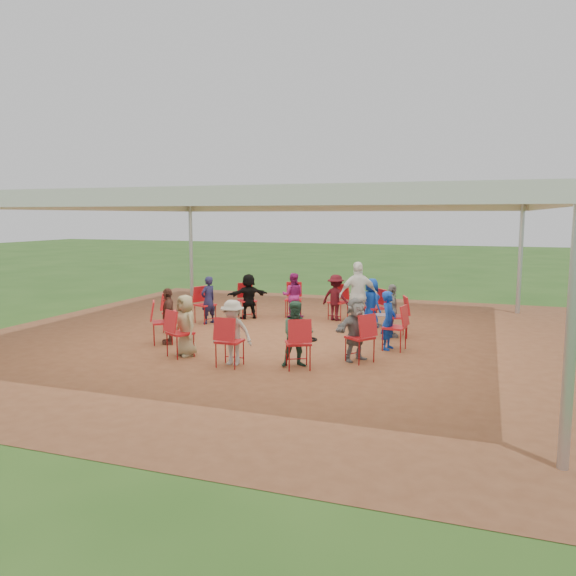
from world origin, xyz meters
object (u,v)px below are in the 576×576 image
(person_seated_7, at_px, (186,325))
(standing_person, at_px, (358,295))
(chair_5, at_px, (205,305))
(laptop, at_px, (384,312))
(chair_0, at_px, (397,317))
(person_seated_3, at_px, (293,295))
(chair_2, at_px, (338,302))
(person_seated_0, at_px, (392,311))
(person_seated_10, at_px, (356,329))
(chair_1, at_px, (375,308))
(cable_coil, at_px, (310,339))
(chair_4, at_px, (247,301))
(chair_7, at_px, (163,323))
(person_seated_9, at_px, (297,334))
(chair_8, at_px, (180,333))
(chair_3, at_px, (293,300))
(person_seated_4, at_px, (249,296))
(chair_6, at_px, (174,313))
(person_seated_5, at_px, (208,300))
(person_seated_6, at_px, (168,316))
(chair_10, at_px, (298,343))
(chair_9, at_px, (230,341))
(chair_12, at_px, (394,328))
(person_seated_8, at_px, (233,332))
(person_seated_11, at_px, (389,320))
(person_seated_2, at_px, (336,298))
(chair_11, at_px, (360,338))

(person_seated_7, distance_m, standing_person, 4.39)
(chair_5, distance_m, laptop, 4.46)
(chair_0, relative_size, chair_5, 1.00)
(chair_0, relative_size, person_seated_3, 0.77)
(chair_2, xyz_separation_m, person_seated_0, (1.62, -1.62, 0.14))
(chair_0, xyz_separation_m, person_seated_10, (-0.41, -2.25, 0.14))
(person_seated_3, height_order, standing_person, standing_person)
(chair_1, bearing_deg, cable_coil, 104.51)
(chair_2, bearing_deg, chair_4, 27.69)
(chair_7, height_order, person_seated_9, person_seated_9)
(chair_2, xyz_separation_m, chair_8, (-1.84, -4.65, 0.00))
(chair_3, bearing_deg, cable_coil, 103.00)
(person_seated_4, bearing_deg, chair_6, 25.03)
(chair_4, height_order, person_seated_7, person_seated_7)
(chair_1, xyz_separation_m, chair_2, (-1.06, 0.58, 0.00))
(person_seated_5, bearing_deg, person_seated_9, 69.23)
(person_seated_6, height_order, person_seated_9, same)
(person_seated_5, relative_size, person_seated_10, 1.00)
(chair_8, xyz_separation_m, standing_person, (2.57, 3.70, 0.34))
(chair_6, xyz_separation_m, standing_person, (3.87, 1.76, 0.34))
(chair_4, bearing_deg, chair_10, 83.08)
(chair_7, distance_m, chair_9, 2.34)
(chair_2, distance_m, standing_person, 1.25)
(chair_10, bearing_deg, person_seated_3, 83.25)
(chair_10, bearing_deg, chair_0, 41.54)
(chair_7, relative_size, person_seated_10, 0.77)
(chair_12, bearing_deg, chair_8, 124.62)
(laptop, bearing_deg, chair_8, 112.04)
(chair_8, relative_size, person_seated_9, 0.77)
(chair_3, bearing_deg, chair_9, 83.08)
(person_seated_8, bearing_deg, person_seated_10, 27.69)
(chair_1, height_order, chair_2, same)
(chair_3, xyz_separation_m, person_seated_9, (1.66, -4.60, 0.14))
(person_seated_3, bearing_deg, chair_8, 68.70)
(chair_12, bearing_deg, chair_0, 13.85)
(chair_7, height_order, standing_person, standing_person)
(chair_3, xyz_separation_m, standing_person, (1.94, -0.97, 0.34))
(person_seated_0, bearing_deg, person_seated_9, 138.46)
(chair_1, relative_size, person_seated_5, 0.77)
(chair_2, height_order, cable_coil, chair_2)
(chair_10, bearing_deg, standing_person, 59.62)
(person_seated_11, bearing_deg, person_seated_2, 41.54)
(person_seated_11, bearing_deg, person_seated_3, 55.38)
(person_seated_0, distance_m, person_seated_10, 2.23)
(person_seated_4, height_order, cable_coil, person_seated_4)
(person_seated_3, bearing_deg, person_seated_2, 166.15)
(chair_4, height_order, chair_6, same)
(chair_7, height_order, chair_11, same)
(chair_3, xyz_separation_m, chair_7, (-1.52, -3.86, 0.00))
(chair_3, distance_m, person_seated_10, 4.60)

